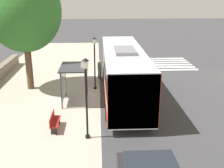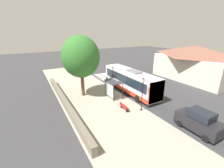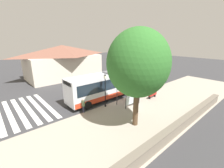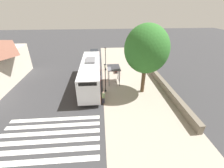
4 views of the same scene
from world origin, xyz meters
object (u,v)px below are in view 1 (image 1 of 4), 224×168
street_lamp_near (95,59)px  shade_tree (24,11)px  street_lamp_far (86,92)px  bus (123,72)px  bus_shelter (72,73)px  pedestrian (100,68)px  bench (54,121)px

street_lamp_near → shade_tree: shade_tree is taller
street_lamp_far → bus: bearing=67.5°
bus_shelter → shade_tree: shade_tree is taller
bus → bus_shelter: bus is taller
bus_shelter → pedestrian: (1.84, 5.34, -1.12)m
pedestrian → shade_tree: shade_tree is taller
pedestrian → street_lamp_near: (-0.37, -2.78, 1.43)m
shade_tree → bench: bearing=-67.9°
bus_shelter → bench: 4.31m
bus → pedestrian: bus is taller
bus_shelter → bench: bus_shelter is taller
bus → shade_tree: 8.29m
bus → street_lamp_near: size_ratio=2.86×
bench → street_lamp_near: street_lamp_near is taller
bench → street_lamp_far: bearing=-30.3°
pedestrian → street_lamp_far: bearing=-93.9°
bench → street_lamp_far: 2.91m
bus_shelter → street_lamp_near: bearing=60.0°
bus_shelter → street_lamp_far: street_lamp_far is taller
street_lamp_far → street_lamp_near: bearing=87.4°
bus → bench: size_ratio=7.46×
shade_tree → street_lamp_far: bearing=-59.9°
bus_shelter → street_lamp_near: size_ratio=0.68×
bus → pedestrian: size_ratio=7.05×
bus_shelter → bench: (-0.68, -3.95, -1.60)m
street_lamp_far → pedestrian: bearing=86.1°
street_lamp_far → shade_tree: bearing=120.1°
bus → street_lamp_far: 6.06m
bench → street_lamp_near: bearing=71.7°
bus → street_lamp_far: size_ratio=2.72×
bench → street_lamp_far: street_lamp_far is taller
bench → shade_tree: (-2.79, 6.88, 5.32)m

